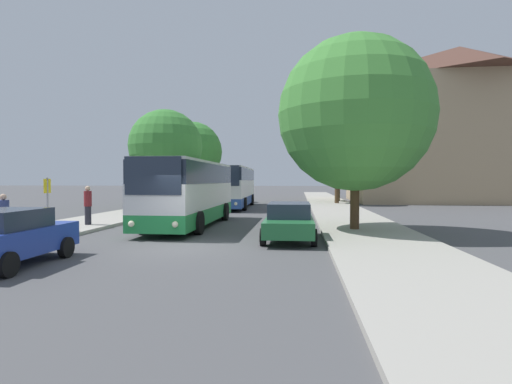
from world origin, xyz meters
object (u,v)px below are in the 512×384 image
(pedestrian_waiting_far, at_px, (4,218))
(tree_right_mid, at_px, (338,144))
(tree_right_near, at_px, (355,114))
(parked_car_left_curb, at_px, (8,237))
(parked_car_right_near, at_px, (289,221))
(tree_right_far, at_px, (337,145))
(bus_stop_sign, at_px, (47,198))
(bus_middle, at_px, (234,186))
(tree_left_near, at_px, (192,152))
(pedestrian_waiting_near, at_px, (88,205))
(tree_left_far, at_px, (166,146))
(bus_front, at_px, (190,192))

(pedestrian_waiting_far, height_order, tree_right_mid, tree_right_mid)
(tree_right_near, bearing_deg, parked_car_left_curb, -141.47)
(parked_car_right_near, distance_m, tree_right_far, 23.69)
(parked_car_right_near, relative_size, bus_stop_sign, 1.90)
(parked_car_left_curb, xyz_separation_m, tree_right_near, (10.20, 8.12, 4.42))
(bus_middle, distance_m, tree_right_mid, 13.82)
(tree_left_near, distance_m, tree_right_far, 15.10)
(tree_left_near, distance_m, tree_right_mid, 15.33)
(bus_middle, bearing_deg, pedestrian_waiting_near, -109.50)
(parked_car_right_near, distance_m, bus_stop_sign, 10.21)
(tree_left_near, height_order, tree_left_far, tree_left_near)
(pedestrian_waiting_near, distance_m, tree_left_far, 12.81)
(pedestrian_waiting_near, bearing_deg, pedestrian_waiting_far, 129.39)
(tree_left_far, bearing_deg, tree_right_near, -44.25)
(tree_right_far, bearing_deg, pedestrian_waiting_far, -118.72)
(tree_right_far, bearing_deg, tree_left_far, -151.52)
(pedestrian_waiting_near, bearing_deg, bus_stop_sign, 122.57)
(tree_right_mid, bearing_deg, tree_left_near, -176.31)
(bus_middle, height_order, tree_right_near, tree_right_near)
(pedestrian_waiting_far, relative_size, tree_left_far, 0.22)
(parked_car_right_near, relative_size, pedestrian_waiting_far, 2.57)
(tree_right_near, bearing_deg, pedestrian_waiting_near, 178.35)
(parked_car_left_curb, bearing_deg, parked_car_right_near, 35.38)
(bus_front, xyz_separation_m, bus_middle, (-0.03, 13.71, 0.08))
(parked_car_right_near, relative_size, tree_right_far, 0.55)
(bus_stop_sign, xyz_separation_m, tree_right_near, (12.99, 2.23, 3.65))
(bus_front, xyz_separation_m, tree_right_far, (9.00, 18.67, 3.92))
(bus_front, bearing_deg, parked_car_right_near, -39.35)
(tree_left_far, bearing_deg, tree_right_far, 28.48)
(parked_car_right_near, distance_m, tree_right_mid, 27.81)
(tree_left_far, bearing_deg, bus_stop_sign, -90.35)
(bus_front, distance_m, parked_car_left_curb, 9.94)
(pedestrian_waiting_near, xyz_separation_m, tree_right_near, (12.64, -0.36, 4.11))
(bus_middle, distance_m, bus_stop_sign, 18.18)
(bus_middle, height_order, parked_car_right_near, bus_middle)
(bus_middle, height_order, tree_right_far, tree_right_far)
(parked_car_right_near, height_order, pedestrian_waiting_far, pedestrian_waiting_far)
(tree_left_near, relative_size, tree_right_mid, 0.92)
(bus_front, distance_m, pedestrian_waiting_near, 4.93)
(parked_car_left_curb, xyz_separation_m, bus_stop_sign, (-2.80, 5.89, 0.77))
(parked_car_right_near, relative_size, tree_right_mid, 0.48)
(bus_middle, relative_size, tree_left_near, 1.38)
(parked_car_right_near, distance_m, pedestrian_waiting_far, 10.20)
(pedestrian_waiting_far, relative_size, tree_left_near, 0.20)
(bus_front, relative_size, tree_right_mid, 1.13)
(parked_car_left_curb, bearing_deg, tree_left_far, 96.34)
(tree_right_mid, bearing_deg, bus_front, -112.67)
(parked_car_right_near, relative_size, tree_left_far, 0.56)
(tree_right_mid, bearing_deg, parked_car_left_curb, -110.05)
(bus_front, height_order, parked_car_left_curb, bus_front)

